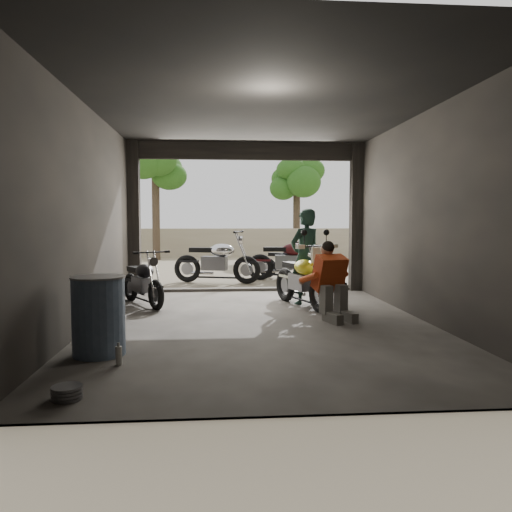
{
  "coord_description": "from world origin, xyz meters",
  "views": [
    {
      "loc": [
        -0.66,
        -7.3,
        1.56
      ],
      "look_at": [
        -0.03,
        0.6,
        0.99
      ],
      "focal_mm": 35.0,
      "sensor_mm": 36.0,
      "label": 1
    }
  ],
  "objects": [
    {
      "name": "ground",
      "position": [
        0.0,
        0.0,
        0.0
      ],
      "size": [
        80.0,
        80.0,
        0.0
      ],
      "primitive_type": "plane",
      "color": "#7A6D56",
      "rests_on": "ground"
    },
    {
      "name": "garage",
      "position": [
        0.0,
        0.55,
        1.28
      ],
      "size": [
        7.0,
        7.13,
        3.2
      ],
      "color": "#2D2B28",
      "rests_on": "ground"
    },
    {
      "name": "boundary_wall",
      "position": [
        0.0,
        14.0,
        0.6
      ],
      "size": [
        18.0,
        0.3,
        1.2
      ],
      "primitive_type": "cube",
      "color": "gray",
      "rests_on": "ground"
    },
    {
      "name": "tree_left",
      "position": [
        -3.0,
        12.5,
        3.99
      ],
      "size": [
        2.2,
        2.2,
        5.6
      ],
      "color": "#382B1E",
      "rests_on": "ground"
    },
    {
      "name": "tree_right",
      "position": [
        2.8,
        14.0,
        3.56
      ],
      "size": [
        2.2,
        2.2,
        5.0
      ],
      "color": "#382B1E",
      "rests_on": "ground"
    },
    {
      "name": "main_bike",
      "position": [
        0.85,
        1.44,
        0.58
      ],
      "size": [
        1.22,
        1.87,
        1.16
      ],
      "primitive_type": null,
      "rotation": [
        0.0,
        0.0,
        0.32
      ],
      "color": "beige",
      "rests_on": "ground"
    },
    {
      "name": "left_bike",
      "position": [
        -2.0,
        1.83,
        0.51
      ],
      "size": [
        1.3,
        1.62,
        1.02
      ],
      "primitive_type": null,
      "rotation": [
        0.0,
        0.0,
        0.53
      ],
      "color": "black",
      "rests_on": "ground"
    },
    {
      "name": "outside_bike_a",
      "position": [
        -0.65,
        4.98,
        0.65
      ],
      "size": [
        2.06,
        1.31,
        1.3
      ],
      "primitive_type": null,
      "rotation": [
        0.0,
        0.0,
        1.28
      ],
      "color": "black",
      "rests_on": "ground"
    },
    {
      "name": "outside_bike_b",
      "position": [
        1.22,
        5.45,
        0.64
      ],
      "size": [
        1.96,
        0.98,
        1.27
      ],
      "primitive_type": null,
      "rotation": [
        0.0,
        0.0,
        1.46
      ],
      "color": "#400F12",
      "rests_on": "ground"
    },
    {
      "name": "outside_bike_c",
      "position": [
        1.21,
        5.71,
        0.51
      ],
      "size": [
        1.58,
        1.38,
        1.02
      ],
      "primitive_type": null,
      "rotation": [
        0.0,
        0.0,
        0.95
      ],
      "color": "black",
      "rests_on": "ground"
    },
    {
      "name": "rider",
      "position": [
        0.97,
        1.71,
        0.88
      ],
      "size": [
        0.77,
        0.68,
        1.76
      ],
      "primitive_type": "imported",
      "rotation": [
        0.0,
        0.0,
        3.66
      ],
      "color": "black",
      "rests_on": "ground"
    },
    {
      "name": "mechanic",
      "position": [
        1.14,
        0.19,
        0.6
      ],
      "size": [
        0.83,
        0.97,
        1.19
      ],
      "primitive_type": null,
      "rotation": [
        0.0,
        0.0,
        0.31
      ],
      "color": "#BF4419",
      "rests_on": "ground"
    },
    {
      "name": "stool",
      "position": [
        1.27,
        0.81,
        0.46
      ],
      "size": [
        0.39,
        0.39,
        0.54
      ],
      "rotation": [
        0.0,
        0.0,
        -0.2
      ],
      "color": "black",
      "rests_on": "ground"
    },
    {
      "name": "helmet",
      "position": [
        1.3,
        0.79,
        0.68
      ],
      "size": [
        0.4,
        0.41,
        0.29
      ],
      "primitive_type": "ellipsoid",
      "rotation": [
        0.0,
        0.0,
        -0.37
      ],
      "color": "silver",
      "rests_on": "stool"
    },
    {
      "name": "oil_drum",
      "position": [
        -2.0,
        -1.57,
        0.46
      ],
      "size": [
        0.67,
        0.67,
        0.91
      ],
      "primitive_type": "cylinder",
      "rotation": [
        0.0,
        0.0,
        0.16
      ],
      "color": "#40516B",
      "rests_on": "ground"
    },
    {
      "name": "sign_post",
      "position": [
        3.7,
        4.02,
        1.61
      ],
      "size": [
        0.79,
        0.08,
        2.38
      ],
      "rotation": [
        0.0,
        0.0,
        -0.26
      ],
      "color": "black",
      "rests_on": "ground"
    }
  ]
}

